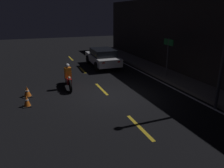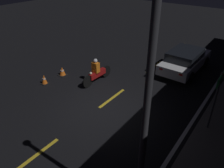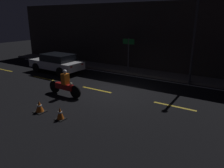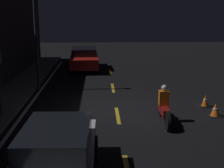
{
  "view_description": "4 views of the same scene",
  "coord_description": "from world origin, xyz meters",
  "px_view_note": "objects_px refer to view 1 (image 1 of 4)",
  "views": [
    {
      "loc": [
        9.76,
        -3.47,
        4.0
      ],
      "look_at": [
        1.02,
        -0.15,
        0.93
      ],
      "focal_mm": 35.0,
      "sensor_mm": 36.0,
      "label": 1
    },
    {
      "loc": [
        6.21,
        5.29,
        5.91
      ],
      "look_at": [
        -0.8,
        0.14,
        0.94
      ],
      "focal_mm": 35.0,
      "sensor_mm": 36.0,
      "label": 2
    },
    {
      "loc": [
        6.13,
        -9.46,
        3.97
      ],
      "look_at": [
        0.4,
        -0.54,
        0.71
      ],
      "focal_mm": 35.0,
      "sensor_mm": 36.0,
      "label": 3
    },
    {
      "loc": [
        -12.67,
        0.69,
        4.03
      ],
      "look_at": [
        0.63,
        0.16,
        0.89
      ],
      "focal_mm": 50.0,
      "sensor_mm": 36.0,
      "label": 4
    }
  ],
  "objects_px": {
    "traffic_cone_mid": "(27,101)",
    "shop_sign": "(168,50)",
    "motorcycle": "(68,78)",
    "traffic_cone_near": "(27,92)",
    "sedan_white": "(103,57)"
  },
  "relations": [
    {
      "from": "sedan_white",
      "to": "shop_sign",
      "type": "xyz_separation_m",
      "value": [
        4.57,
        2.67,
        1.09
      ]
    },
    {
      "from": "motorcycle",
      "to": "shop_sign",
      "type": "relative_size",
      "value": 0.92
    },
    {
      "from": "motorcycle",
      "to": "traffic_cone_mid",
      "type": "bearing_deg",
      "value": -47.6
    },
    {
      "from": "traffic_cone_near",
      "to": "traffic_cone_mid",
      "type": "height_order",
      "value": "traffic_cone_mid"
    },
    {
      "from": "sedan_white",
      "to": "traffic_cone_near",
      "type": "relative_size",
      "value": 8.06
    },
    {
      "from": "motorcycle",
      "to": "shop_sign",
      "type": "bearing_deg",
      "value": 86.95
    },
    {
      "from": "sedan_white",
      "to": "traffic_cone_near",
      "type": "distance_m",
      "value": 7.27
    },
    {
      "from": "traffic_cone_near",
      "to": "sedan_white",
      "type": "bearing_deg",
      "value": 130.25
    },
    {
      "from": "traffic_cone_mid",
      "to": "shop_sign",
      "type": "bearing_deg",
      "value": 99.63
    },
    {
      "from": "traffic_cone_mid",
      "to": "shop_sign",
      "type": "height_order",
      "value": "shop_sign"
    },
    {
      "from": "traffic_cone_mid",
      "to": "shop_sign",
      "type": "xyz_separation_m",
      "value": [
        -1.4,
        8.23,
        1.59
      ]
    },
    {
      "from": "traffic_cone_mid",
      "to": "shop_sign",
      "type": "relative_size",
      "value": 0.22
    },
    {
      "from": "sedan_white",
      "to": "traffic_cone_mid",
      "type": "distance_m",
      "value": 8.17
    },
    {
      "from": "sedan_white",
      "to": "shop_sign",
      "type": "distance_m",
      "value": 5.4
    },
    {
      "from": "motorcycle",
      "to": "shop_sign",
      "type": "xyz_separation_m",
      "value": [
        0.49,
        6.05,
        1.27
      ]
    }
  ]
}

